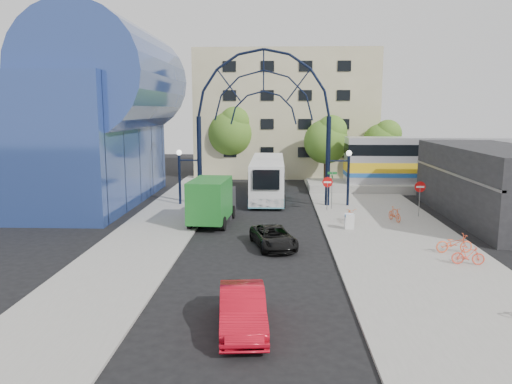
{
  "coord_description": "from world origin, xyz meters",
  "views": [
    {
      "loc": [
        1.03,
        -24.62,
        7.51
      ],
      "look_at": [
        -0.24,
        6.0,
        2.44
      ],
      "focal_mm": 35.0,
      "sensor_mm": 36.0,
      "label": 1
    }
  ],
  "objects_px": {
    "street_name_sign": "(332,182)",
    "bike_far_a": "(454,243)",
    "city_bus": "(268,177)",
    "green_truck": "(212,201)",
    "black_suv": "(273,237)",
    "bike_near_a": "(350,215)",
    "sandwich_board": "(350,220)",
    "bike_far_b": "(468,255)",
    "stop_sign": "(327,185)",
    "tree_north_a": "(327,139)",
    "red_sedan": "(242,309)",
    "tree_north_b": "(232,130)",
    "tree_north_c": "(383,141)",
    "bike_near_b": "(395,214)",
    "gateway_arch": "(264,96)",
    "train_car": "(482,160)",
    "do_not_enter_sign": "(420,190)"
  },
  "relations": [
    {
      "from": "stop_sign",
      "to": "sandwich_board",
      "type": "relative_size",
      "value": 2.53
    },
    {
      "from": "tree_north_a",
      "to": "green_truck",
      "type": "distance_m",
      "value": 20.64
    },
    {
      "from": "gateway_arch",
      "to": "bike_near_a",
      "type": "height_order",
      "value": "gateway_arch"
    },
    {
      "from": "gateway_arch",
      "to": "do_not_enter_sign",
      "type": "relative_size",
      "value": 5.5
    },
    {
      "from": "tree_north_b",
      "to": "black_suv",
      "type": "bearing_deg",
      "value": -80.32
    },
    {
      "from": "stop_sign",
      "to": "bike_near_a",
      "type": "distance_m",
      "value": 4.39
    },
    {
      "from": "black_suv",
      "to": "bike_far_a",
      "type": "xyz_separation_m",
      "value": [
        9.45,
        -1.05,
        0.03
      ]
    },
    {
      "from": "stop_sign",
      "to": "tree_north_b",
      "type": "xyz_separation_m",
      "value": [
        -8.68,
        17.93,
        3.27
      ]
    },
    {
      "from": "street_name_sign",
      "to": "bike_far_a",
      "type": "height_order",
      "value": "street_name_sign"
    },
    {
      "from": "green_truck",
      "to": "red_sedan",
      "type": "relative_size",
      "value": 1.41
    },
    {
      "from": "stop_sign",
      "to": "street_name_sign",
      "type": "xyz_separation_m",
      "value": [
        0.4,
        0.6,
        0.14
      ]
    },
    {
      "from": "stop_sign",
      "to": "bike_near_a",
      "type": "relative_size",
      "value": 1.35
    },
    {
      "from": "stop_sign",
      "to": "tree_north_b",
      "type": "distance_m",
      "value": 20.18
    },
    {
      "from": "sandwich_board",
      "to": "tree_north_c",
      "type": "bearing_deg",
      "value": 73.45
    },
    {
      "from": "tree_north_a",
      "to": "bike_far_a",
      "type": "bearing_deg",
      "value": -80.43
    },
    {
      "from": "do_not_enter_sign",
      "to": "tree_north_c",
      "type": "xyz_separation_m",
      "value": [
        1.12,
        17.93,
        2.3
      ]
    },
    {
      "from": "tree_north_b",
      "to": "tree_north_c",
      "type": "height_order",
      "value": "tree_north_b"
    },
    {
      "from": "train_car",
      "to": "bike_far_b",
      "type": "distance_m",
      "value": 25.11
    },
    {
      "from": "bike_near_b",
      "to": "stop_sign",
      "type": "bearing_deg",
      "value": 122.94
    },
    {
      "from": "do_not_enter_sign",
      "to": "train_car",
      "type": "distance_m",
      "value": 15.03
    },
    {
      "from": "city_bus",
      "to": "tree_north_b",
      "type": "bearing_deg",
      "value": 108.79
    },
    {
      "from": "black_suv",
      "to": "bike_near_b",
      "type": "bearing_deg",
      "value": 23.28
    },
    {
      "from": "black_suv",
      "to": "bike_near_b",
      "type": "distance_m",
      "value": 10.28
    },
    {
      "from": "red_sedan",
      "to": "green_truck",
      "type": "bearing_deg",
      "value": 95.17
    },
    {
      "from": "city_bus",
      "to": "green_truck",
      "type": "height_order",
      "value": "city_bus"
    },
    {
      "from": "train_car",
      "to": "gateway_arch",
      "type": "bearing_deg",
      "value": -158.2
    },
    {
      "from": "street_name_sign",
      "to": "green_truck",
      "type": "xyz_separation_m",
      "value": [
        -8.41,
        -4.82,
        -0.59
      ]
    },
    {
      "from": "tree_north_a",
      "to": "tree_north_c",
      "type": "relative_size",
      "value": 1.08
    },
    {
      "from": "bike_near_b",
      "to": "bike_far_b",
      "type": "xyz_separation_m",
      "value": [
        1.33,
        -9.45,
        -0.02
      ]
    },
    {
      "from": "bike_near_a",
      "to": "bike_far_a",
      "type": "bearing_deg",
      "value": -56.57
    },
    {
      "from": "street_name_sign",
      "to": "train_car",
      "type": "relative_size",
      "value": 0.11
    },
    {
      "from": "bike_far_b",
      "to": "stop_sign",
      "type": "bearing_deg",
      "value": 29.25
    },
    {
      "from": "stop_sign",
      "to": "train_car",
      "type": "height_order",
      "value": "train_car"
    },
    {
      "from": "street_name_sign",
      "to": "bike_near_a",
      "type": "relative_size",
      "value": 1.51
    },
    {
      "from": "street_name_sign",
      "to": "bike_near_b",
      "type": "distance_m",
      "value": 5.83
    },
    {
      "from": "sandwich_board",
      "to": "red_sedan",
      "type": "distance_m",
      "value": 15.48
    },
    {
      "from": "black_suv",
      "to": "bike_near_a",
      "type": "height_order",
      "value": "black_suv"
    },
    {
      "from": "black_suv",
      "to": "sandwich_board",
      "type": "bearing_deg",
      "value": 24.8
    },
    {
      "from": "street_name_sign",
      "to": "tree_north_a",
      "type": "height_order",
      "value": "tree_north_a"
    },
    {
      "from": "stop_sign",
      "to": "tree_north_a",
      "type": "bearing_deg",
      "value": 84.58
    },
    {
      "from": "tree_north_b",
      "to": "bike_far_b",
      "type": "height_order",
      "value": "tree_north_b"
    },
    {
      "from": "gateway_arch",
      "to": "green_truck",
      "type": "height_order",
      "value": "gateway_arch"
    },
    {
      "from": "sandwich_board",
      "to": "red_sedan",
      "type": "height_order",
      "value": "red_sedan"
    },
    {
      "from": "gateway_arch",
      "to": "sandwich_board",
      "type": "distance_m",
      "value": 12.52
    },
    {
      "from": "tree_north_c",
      "to": "bike_far_a",
      "type": "distance_m",
      "value": 27.23
    },
    {
      "from": "green_truck",
      "to": "bike_near_a",
      "type": "relative_size",
      "value": 3.37
    },
    {
      "from": "gateway_arch",
      "to": "tree_north_c",
      "type": "height_order",
      "value": "gateway_arch"
    },
    {
      "from": "bike_near_a",
      "to": "tree_north_b",
      "type": "bearing_deg",
      "value": 115.6
    },
    {
      "from": "do_not_enter_sign",
      "to": "sandwich_board",
      "type": "height_order",
      "value": "do_not_enter_sign"
    },
    {
      "from": "sandwich_board",
      "to": "bike_far_b",
      "type": "bearing_deg",
      "value": -56.26
    }
  ]
}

